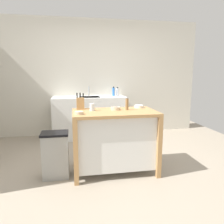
# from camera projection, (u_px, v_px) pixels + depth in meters

# --- Properties ---
(ground_plane) EXTENTS (6.04, 6.04, 0.00)m
(ground_plane) POSITION_uv_depth(u_px,v_px,m) (104.00, 170.00, 3.16)
(ground_plane) COLOR gray
(ground_plane) RESTS_ON ground
(wall_back) EXTENTS (5.04, 0.10, 2.60)m
(wall_back) POSITION_uv_depth(u_px,v_px,m) (91.00, 78.00, 4.94)
(wall_back) COLOR beige
(wall_back) RESTS_ON ground
(kitchen_island) EXTENTS (1.16, 0.67, 0.89)m
(kitchen_island) POSITION_uv_depth(u_px,v_px,m) (114.00, 138.00, 3.05)
(kitchen_island) COLOR #AD7F4C
(kitchen_island) RESTS_ON ground
(knife_block) EXTENTS (0.11, 0.09, 0.24)m
(knife_block) POSITION_uv_depth(u_px,v_px,m) (80.00, 103.00, 3.12)
(knife_block) COLOR #AD7F4C
(knife_block) RESTS_ON kitchen_island
(bowl_stoneware_deep) EXTENTS (0.11, 0.11, 0.04)m
(bowl_stoneware_deep) POSITION_uv_depth(u_px,v_px,m) (79.00, 113.00, 2.74)
(bowl_stoneware_deep) COLOR beige
(bowl_stoneware_deep) RESTS_ON kitchen_island
(bowl_ceramic_small) EXTENTS (0.14, 0.14, 0.04)m
(bowl_ceramic_small) POSITION_uv_depth(u_px,v_px,m) (139.00, 106.00, 3.27)
(bowl_ceramic_small) COLOR silver
(bowl_ceramic_small) RESTS_ON kitchen_island
(bowl_ceramic_wide) EXTENTS (0.13, 0.13, 0.04)m
(bowl_ceramic_wide) POSITION_uv_depth(u_px,v_px,m) (116.00, 108.00, 3.07)
(bowl_ceramic_wide) COLOR beige
(bowl_ceramic_wide) RESTS_ON kitchen_island
(drinking_cup) EXTENTS (0.07, 0.07, 0.10)m
(drinking_cup) POSITION_uv_depth(u_px,v_px,m) (92.00, 107.00, 3.00)
(drinking_cup) COLOR silver
(drinking_cup) RESTS_ON kitchen_island
(pepper_grinder) EXTENTS (0.04, 0.04, 0.19)m
(pepper_grinder) POSITION_uv_depth(u_px,v_px,m) (127.00, 104.00, 3.06)
(pepper_grinder) COLOR olive
(pepper_grinder) RESTS_ON kitchen_island
(trash_bin) EXTENTS (0.36, 0.28, 0.63)m
(trash_bin) POSITION_uv_depth(u_px,v_px,m) (56.00, 155.00, 2.91)
(trash_bin) COLOR gray
(trash_bin) RESTS_ON ground
(sink_counter) EXTENTS (1.58, 0.60, 0.90)m
(sink_counter) POSITION_uv_depth(u_px,v_px,m) (90.00, 117.00, 4.74)
(sink_counter) COLOR silver
(sink_counter) RESTS_ON ground
(sink_faucet) EXTENTS (0.02, 0.02, 0.22)m
(sink_faucet) POSITION_uv_depth(u_px,v_px,m) (89.00, 91.00, 4.77)
(sink_faucet) COLOR #B7BCC1
(sink_faucet) RESTS_ON sink_counter
(bottle_dish_soap) EXTENTS (0.06, 0.06, 0.21)m
(bottle_dish_soap) POSITION_uv_depth(u_px,v_px,m) (114.00, 92.00, 4.79)
(bottle_dish_soap) COLOR blue
(bottle_dish_soap) RESTS_ON sink_counter
(bottle_hand_soap) EXTENTS (0.06, 0.06, 0.20)m
(bottle_hand_soap) POSITION_uv_depth(u_px,v_px,m) (117.00, 92.00, 4.85)
(bottle_hand_soap) COLOR white
(bottle_hand_soap) RESTS_ON sink_counter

